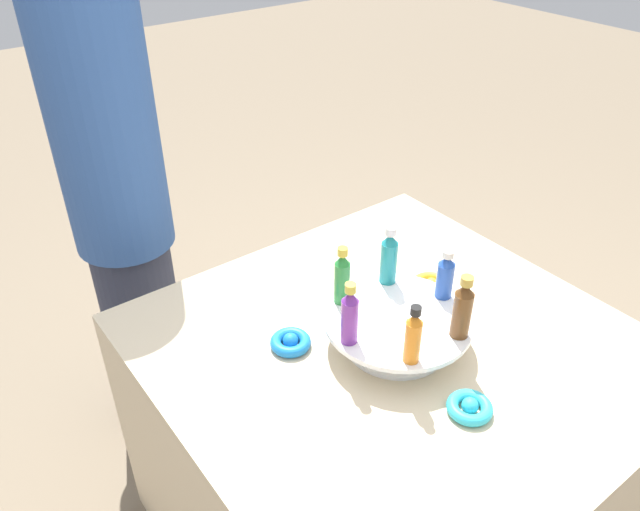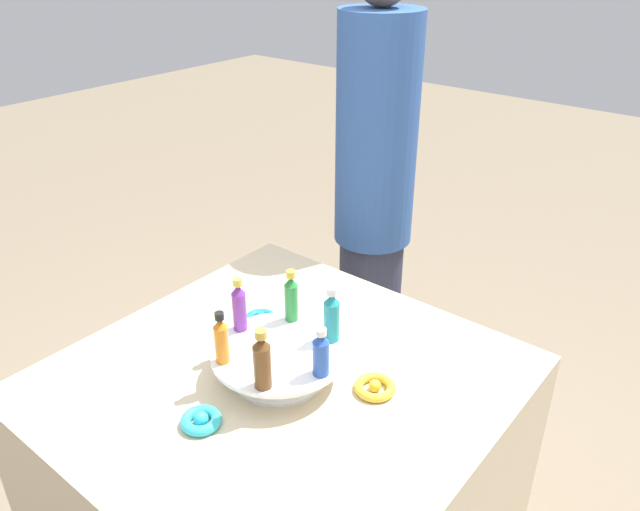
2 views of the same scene
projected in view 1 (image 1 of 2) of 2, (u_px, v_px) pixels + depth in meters
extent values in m
cube|color=beige|center=(386.00, 449.00, 1.64)|extent=(1.05, 1.05, 0.73)
cylinder|color=white|center=(396.00, 342.00, 1.43)|extent=(0.24, 0.24, 0.01)
cylinder|color=white|center=(397.00, 331.00, 1.41)|extent=(0.12, 0.12, 0.06)
cylinder|color=white|center=(398.00, 319.00, 1.39)|extent=(0.33, 0.33, 0.01)
cylinder|color=#234CAD|center=(445.00, 280.00, 1.43)|extent=(0.04, 0.04, 0.09)
cone|color=#234CAD|center=(447.00, 261.00, 1.40)|extent=(0.04, 0.04, 0.02)
cylinder|color=silver|center=(448.00, 254.00, 1.39)|extent=(0.03, 0.03, 0.02)
cylinder|color=teal|center=(389.00, 263.00, 1.47)|extent=(0.04, 0.04, 0.11)
cone|color=teal|center=(390.00, 239.00, 1.44)|extent=(0.04, 0.04, 0.02)
cylinder|color=silver|center=(391.00, 231.00, 1.43)|extent=(0.03, 0.03, 0.02)
cylinder|color=#288438|center=(342.00, 283.00, 1.41)|extent=(0.04, 0.04, 0.10)
cone|color=#288438|center=(342.00, 259.00, 1.37)|extent=(0.03, 0.03, 0.02)
cylinder|color=gold|center=(343.00, 252.00, 1.36)|extent=(0.02, 0.02, 0.02)
cylinder|color=#702D93|center=(349.00, 321.00, 1.30)|extent=(0.04, 0.04, 0.11)
cone|color=#702D93|center=(350.00, 296.00, 1.26)|extent=(0.03, 0.03, 0.02)
cylinder|color=gold|center=(351.00, 288.00, 1.25)|extent=(0.02, 0.02, 0.02)
cylinder|color=orange|center=(413.00, 342.00, 1.25)|extent=(0.03, 0.03, 0.10)
cone|color=orange|center=(415.00, 318.00, 1.22)|extent=(0.03, 0.03, 0.02)
cylinder|color=black|center=(416.00, 311.00, 1.21)|extent=(0.02, 0.02, 0.02)
cylinder|color=brown|center=(462.00, 315.00, 1.31)|extent=(0.04, 0.04, 0.11)
cone|color=brown|center=(466.00, 290.00, 1.28)|extent=(0.04, 0.04, 0.02)
cylinder|color=#B79338|center=(467.00, 281.00, 1.26)|extent=(0.03, 0.03, 0.02)
torus|color=gold|center=(431.00, 285.00, 1.61)|extent=(0.10, 0.10, 0.02)
sphere|color=gold|center=(431.00, 283.00, 1.60)|extent=(0.03, 0.03, 0.03)
torus|color=blue|center=(291.00, 342.00, 1.42)|extent=(0.09, 0.09, 0.03)
sphere|color=blue|center=(290.00, 341.00, 1.42)|extent=(0.04, 0.04, 0.04)
torus|color=#2DB7CC|center=(470.00, 407.00, 1.26)|extent=(0.09, 0.09, 0.02)
sphere|color=#2DB7CC|center=(470.00, 406.00, 1.26)|extent=(0.03, 0.03, 0.03)
cylinder|color=#282D42|center=(145.00, 331.00, 2.06)|extent=(0.24, 0.24, 0.70)
cylinder|color=#2D5193|center=(101.00, 112.00, 1.64)|extent=(0.28, 0.28, 0.80)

